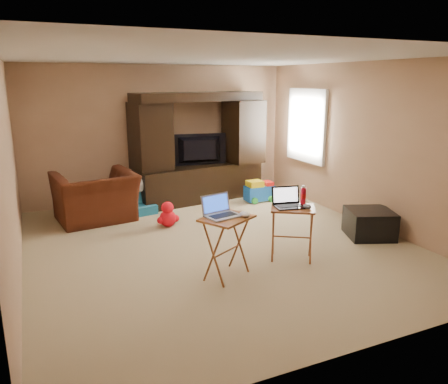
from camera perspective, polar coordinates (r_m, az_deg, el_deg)
name	(u,v)px	position (r m, az deg, el deg)	size (l,w,h in m)	color
floor	(218,244)	(6.12, -0.77, -6.84)	(5.50, 5.50, 0.00)	tan
ceiling	(217,57)	(5.72, -0.86, 17.22)	(5.50, 5.50, 0.00)	silver
wall_back	(160,133)	(8.36, -8.39, 7.60)	(5.00, 5.00, 0.00)	tan
wall_front	(360,211)	(3.50, 17.37, -2.34)	(5.00, 5.00, 0.00)	tan
wall_left	(9,171)	(5.33, -26.31, 2.43)	(5.50, 5.50, 0.00)	tan
wall_right	(366,145)	(7.15, 18.01, 5.91)	(5.50, 5.50, 0.00)	tan
window_pane	(307,126)	(8.32, 10.82, 8.50)	(1.20, 1.20, 0.00)	white
window_frame	(306,126)	(8.31, 10.70, 8.50)	(0.06, 1.14, 1.34)	white
entertainment_center	(199,148)	(8.15, -3.24, 5.82)	(2.46, 0.61, 2.01)	black
television	(200,150)	(8.12, -3.13, 5.49)	(1.02, 0.13, 0.59)	black
recliner	(96,197)	(7.32, -16.43, -0.64)	(1.21, 1.06, 0.79)	#491C0F
child_rocker	(142,198)	(7.57, -10.63, -0.79)	(0.40, 0.46, 0.53)	#1A6790
plush_toy	(168,214)	(6.84, -7.37, -2.87)	(0.36, 0.30, 0.40)	red
push_toy	(259,190)	(8.24, 4.62, 0.21)	(0.55, 0.39, 0.41)	blue
ottoman	(369,223)	(6.70, 18.47, -3.91)	(0.62, 0.62, 0.40)	black
tray_table_left	(227,247)	(5.04, 0.36, -7.23)	(0.56, 0.44, 0.72)	#9A5C25
tray_table_right	(292,234)	(5.59, 8.86, -5.38)	(0.53, 0.42, 0.69)	#9E5326
laptop_left	(223,207)	(4.90, -0.09, -1.93)	(0.38, 0.31, 0.24)	#A7A7AC
laptop_right	(290,198)	(5.44, 8.58, -0.77)	(0.36, 0.29, 0.24)	black
mouse_left	(245,214)	(4.93, 2.72, -2.93)	(0.09, 0.15, 0.06)	white
mouse_right	(307,206)	(5.45, 10.84, -1.85)	(0.09, 0.14, 0.06)	#424247
water_bottle	(303,196)	(5.62, 10.30, -0.49)	(0.07, 0.07, 0.21)	red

